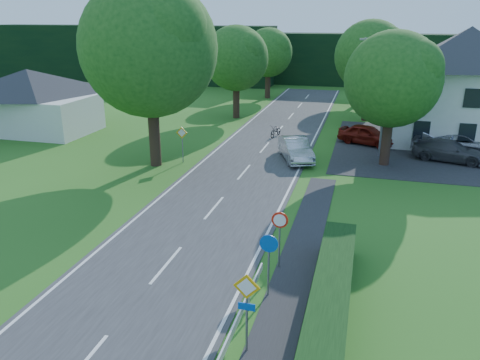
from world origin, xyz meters
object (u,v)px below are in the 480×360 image
(parasol, at_px, (439,131))
(parked_car_red, at_px, (367,135))
(parked_car_silver_a, at_px, (420,139))
(moving_car, at_px, (296,149))
(motorcycle, at_px, (276,131))
(parked_car_silver_b, at_px, (461,143))
(streetlight, at_px, (383,92))
(parked_car_grey, at_px, (450,151))

(parasol, bearing_deg, parked_car_red, -159.51)
(parked_car_silver_a, relative_size, parasol, 2.18)
(parked_car_silver_a, bearing_deg, moving_car, 129.01)
(parked_car_red, bearing_deg, moving_car, 162.71)
(motorcycle, bearing_deg, parked_car_silver_a, 8.61)
(motorcycle, xyz_separation_m, parked_car_silver_b, (13.69, -1.03, 0.21))
(moving_car, bearing_deg, parked_car_silver_a, 10.43)
(motorcycle, height_order, parked_car_silver_b, parked_car_silver_b)
(streetlight, distance_m, moving_car, 6.97)
(streetlight, distance_m, parasol, 7.63)
(parked_car_grey, height_order, parasol, parasol)
(streetlight, height_order, motorcycle, streetlight)
(motorcycle, bearing_deg, parked_car_grey, -2.77)
(streetlight, xyz_separation_m, parked_car_red, (-0.77, 3.00, -3.69))
(streetlight, distance_m, motorcycle, 9.50)
(streetlight, height_order, parked_car_red, streetlight)
(streetlight, height_order, parked_car_silver_a, streetlight)
(moving_car, relative_size, motorcycle, 2.51)
(parked_car_red, distance_m, parasol, 5.72)
(parked_car_red, xyz_separation_m, parked_car_grey, (5.43, -3.01, -0.04))
(moving_car, xyz_separation_m, parked_car_red, (4.59, 5.54, -0.02))
(motorcycle, xyz_separation_m, parasol, (12.49, 1.50, 0.44))
(motorcycle, height_order, parked_car_grey, parked_car_grey)
(parked_car_red, distance_m, parked_car_silver_a, 3.82)
(moving_car, height_order, parked_car_grey, moving_car)
(moving_car, height_order, motorcycle, moving_car)
(moving_car, height_order, parked_car_red, moving_car)
(streetlight, relative_size, parked_car_silver_b, 1.60)
(moving_car, xyz_separation_m, motorcycle, (-2.55, 6.04, -0.28))
(streetlight, distance_m, parked_car_grey, 5.97)
(parked_car_silver_b, xyz_separation_m, parasol, (-1.20, 2.53, 0.23))
(streetlight, distance_m, parked_car_red, 4.82)
(moving_car, xyz_separation_m, parked_car_grey, (10.02, 2.53, -0.07))
(parked_car_red, height_order, parasol, parasol)
(streetlight, distance_m, parked_car_silver_a, 5.48)
(moving_car, bearing_deg, parked_car_silver_b, 2.71)
(parked_car_silver_a, relative_size, parked_car_silver_b, 0.90)
(moving_car, distance_m, parasol, 12.48)
(moving_car, distance_m, parked_car_grey, 10.34)
(moving_car, height_order, parked_car_silver_a, moving_car)
(motorcycle, distance_m, parasol, 12.59)
(motorcycle, relative_size, parasol, 0.89)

